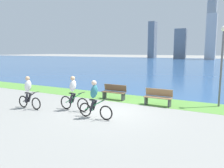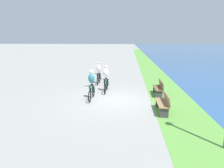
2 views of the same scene
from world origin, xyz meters
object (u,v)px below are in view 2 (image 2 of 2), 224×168
object	(u,v)px
cyclist_distant_rear	(99,73)
bench_near_path	(163,103)
cyclist_lead	(92,85)
cyclist_trailing	(106,79)
bench_far_along_path	(159,88)

from	to	relation	value
cyclist_distant_rear	bench_near_path	distance (m)	6.79
cyclist_lead	bench_near_path	bearing A→B (deg)	65.49
cyclist_trailing	bench_far_along_path	world-z (taller)	cyclist_trailing
cyclist_trailing	bench_near_path	distance (m)	4.53
cyclist_lead	cyclist_distant_rear	world-z (taller)	cyclist_lead
cyclist_lead	bench_far_along_path	bearing A→B (deg)	106.74
cyclist_distant_rear	bench_far_along_path	bearing A→B (deg)	56.37
cyclist_distant_rear	bench_far_along_path	size ratio (longest dim) A/B	1.11
cyclist_distant_rear	cyclist_trailing	bearing A→B (deg)	20.46
bench_near_path	bench_far_along_path	xyz separation A→B (m)	(-2.83, 0.21, 0.00)
bench_near_path	bench_far_along_path	bearing A→B (deg)	175.73
cyclist_lead	bench_far_along_path	distance (m)	4.06
bench_far_along_path	cyclist_distant_rear	bearing A→B (deg)	-123.63
cyclist_distant_rear	cyclist_lead	bearing A→B (deg)	3.37
bench_near_path	cyclist_trailing	bearing A→B (deg)	-137.44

